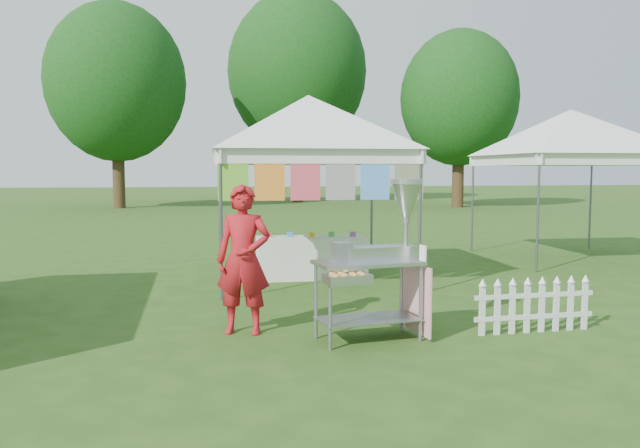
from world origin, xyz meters
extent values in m
plane|color=#284B15|center=(0.00, 0.00, 0.00)|extent=(120.00, 120.00, 0.00)
cylinder|color=#59595E|center=(-1.42, 2.08, 1.05)|extent=(0.04, 0.04, 2.10)
cylinder|color=#59595E|center=(1.42, 2.08, 1.05)|extent=(0.04, 0.04, 2.10)
cylinder|color=#59595E|center=(-1.42, 4.92, 1.05)|extent=(0.04, 0.04, 2.10)
cylinder|color=#59595E|center=(1.42, 4.92, 1.05)|extent=(0.04, 0.04, 2.10)
cube|color=white|center=(0.00, 2.08, 2.00)|extent=(3.00, 0.03, 0.22)
cube|color=white|center=(0.00, 4.92, 2.00)|extent=(3.00, 0.03, 0.22)
pyramid|color=white|center=(0.00, 3.50, 3.00)|extent=(4.24, 4.24, 0.90)
cylinder|color=#59595E|center=(0.00, 2.08, 2.08)|extent=(3.00, 0.03, 0.03)
cube|color=#199729|center=(-1.25, 2.08, 1.73)|extent=(0.42, 0.01, 0.70)
cube|color=red|center=(-0.75, 2.08, 1.73)|extent=(0.42, 0.01, 0.70)
cube|color=#CB1982|center=(-0.25, 2.08, 1.73)|extent=(0.42, 0.01, 0.70)
cube|color=#36CE9E|center=(0.25, 2.08, 1.73)|extent=(0.42, 0.01, 0.70)
cube|color=blue|center=(0.75, 2.08, 1.73)|extent=(0.42, 0.01, 0.70)
cube|color=#DB9F0B|center=(1.25, 2.08, 1.73)|extent=(0.42, 0.01, 0.70)
cylinder|color=#59595E|center=(4.08, 3.58, 1.05)|extent=(0.04, 0.04, 2.10)
cylinder|color=#59595E|center=(4.08, 6.42, 1.05)|extent=(0.04, 0.04, 2.10)
cylinder|color=#59595E|center=(6.92, 6.42, 1.05)|extent=(0.04, 0.04, 2.10)
cube|color=white|center=(5.50, 3.58, 2.00)|extent=(3.00, 0.03, 0.22)
cube|color=white|center=(5.50, 6.42, 2.00)|extent=(3.00, 0.03, 0.22)
pyramid|color=white|center=(5.50, 5.00, 3.00)|extent=(4.24, 4.24, 0.90)
cylinder|color=#59595E|center=(5.50, 3.58, 2.08)|extent=(3.00, 0.03, 0.03)
cylinder|color=#352713|center=(-6.00, 24.00, 1.98)|extent=(0.56, 0.56, 3.96)
ellipsoid|color=#1D5517|center=(-6.00, 24.00, 5.85)|extent=(6.40, 6.40, 7.36)
cylinder|color=#352713|center=(3.00, 28.00, 2.42)|extent=(0.56, 0.56, 4.84)
ellipsoid|color=#1D5517|center=(3.00, 28.00, 7.15)|extent=(7.60, 7.60, 8.74)
cylinder|color=#352713|center=(10.00, 22.00, 1.76)|extent=(0.56, 0.56, 3.52)
ellipsoid|color=#1D5517|center=(10.00, 22.00, 5.20)|extent=(5.60, 5.60, 6.44)
cylinder|color=gray|center=(-0.37, -0.51, 0.42)|extent=(0.04, 0.04, 0.83)
cylinder|color=gray|center=(0.62, -0.35, 0.42)|extent=(0.04, 0.04, 0.83)
cylinder|color=gray|center=(-0.44, -0.06, 0.42)|extent=(0.04, 0.04, 0.83)
cylinder|color=gray|center=(0.55, 0.10, 0.42)|extent=(0.04, 0.04, 0.83)
cube|color=gray|center=(0.09, -0.20, 0.23)|extent=(1.12, 0.69, 0.01)
cube|color=#B7B7BC|center=(0.09, -0.20, 0.83)|extent=(1.18, 0.72, 0.04)
cube|color=#B7B7BC|center=(0.25, -0.13, 0.92)|extent=(0.81, 0.35, 0.14)
cube|color=gray|center=(-0.19, -0.20, 0.95)|extent=(0.21, 0.23, 0.20)
cylinder|color=gray|center=(0.54, -0.08, 1.25)|extent=(0.05, 0.05, 0.83)
cone|color=#B7B7BC|center=(0.54, -0.08, 1.48)|extent=(0.38, 0.38, 0.37)
cylinder|color=#B7B7BC|center=(0.54, -0.08, 1.68)|extent=(0.40, 0.40, 0.06)
cube|color=#B7B7BC|center=(-0.22, -0.61, 0.74)|extent=(0.48, 0.34, 0.09)
cube|color=pink|center=(0.65, -0.11, 0.42)|extent=(0.13, 0.69, 0.75)
cube|color=white|center=(0.63, -0.38, 0.94)|extent=(0.03, 0.13, 0.17)
imported|color=#AA141B|center=(-1.19, 0.30, 0.82)|extent=(0.68, 0.52, 1.65)
cube|color=silver|center=(1.36, -0.24, 0.28)|extent=(0.07, 0.02, 0.56)
cube|color=silver|center=(1.54, -0.23, 0.28)|extent=(0.07, 0.02, 0.56)
cube|color=silver|center=(1.72, -0.23, 0.28)|extent=(0.07, 0.02, 0.56)
cube|color=silver|center=(1.90, -0.22, 0.28)|extent=(0.07, 0.02, 0.56)
cube|color=silver|center=(2.08, -0.21, 0.28)|extent=(0.07, 0.02, 0.56)
cube|color=silver|center=(2.26, -0.20, 0.28)|extent=(0.07, 0.02, 0.56)
cube|color=silver|center=(2.44, -0.19, 0.28)|extent=(0.07, 0.02, 0.56)
cube|color=silver|center=(2.62, -0.18, 0.28)|extent=(0.07, 0.02, 0.56)
cube|color=silver|center=(1.99, -0.21, 0.18)|extent=(1.44, 0.10, 0.05)
cube|color=silver|center=(1.99, -0.21, 0.42)|extent=(1.44, 0.10, 0.05)
cube|color=white|center=(0.08, 3.70, 0.34)|extent=(1.80, 0.70, 0.69)
camera|label=1|loc=(-1.48, -6.53, 1.81)|focal=35.00mm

